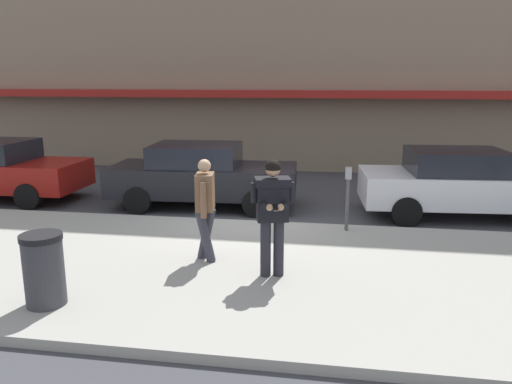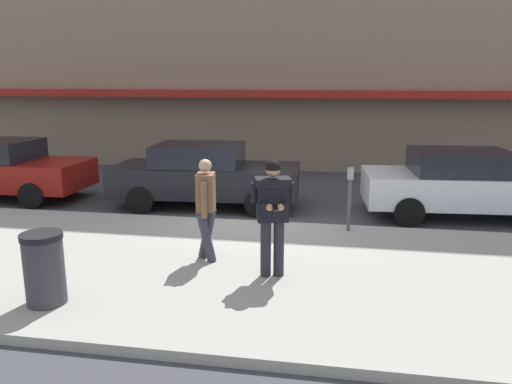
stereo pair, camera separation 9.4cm
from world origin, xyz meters
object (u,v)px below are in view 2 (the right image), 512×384
(parked_sedan_far, at_px, (465,183))
(pedestrian_dark_coat, at_px, (206,203))
(parked_sedan_mid, at_px, (205,175))
(trash_bin, at_px, (44,268))
(man_texting_on_phone, at_px, (273,206))
(parked_sedan_near, at_px, (0,169))
(parking_meter, at_px, (350,190))

(parked_sedan_far, xyz_separation_m, pedestrian_dark_coat, (-4.90, -3.99, 0.32))
(parked_sedan_mid, bearing_deg, parked_sedan_far, 0.04)
(parked_sedan_far, height_order, trash_bin, parked_sedan_far)
(parked_sedan_mid, distance_m, man_texting_on_phone, 5.09)
(parked_sedan_near, relative_size, parking_meter, 3.55)
(parking_meter, height_order, trash_bin, parking_meter)
(parked_sedan_mid, distance_m, parking_meter, 3.99)
(parked_sedan_near, xyz_separation_m, man_texting_on_phone, (7.82, -4.39, 0.46))
(parking_meter, bearing_deg, parked_sedan_mid, 150.82)
(trash_bin, bearing_deg, pedestrian_dark_coat, 49.70)
(man_texting_on_phone, relative_size, pedestrian_dark_coat, 1.06)
(parked_sedan_mid, bearing_deg, pedestrian_dark_coat, -73.91)
(parked_sedan_far, distance_m, man_texting_on_phone, 5.87)
(parked_sedan_mid, bearing_deg, parking_meter, -29.18)
(parked_sedan_far, relative_size, parking_meter, 3.64)
(parked_sedan_far, distance_m, pedestrian_dark_coat, 6.32)
(pedestrian_dark_coat, height_order, trash_bin, pedestrian_dark_coat)
(parked_sedan_mid, relative_size, parked_sedan_far, 0.99)
(parked_sedan_far, bearing_deg, pedestrian_dark_coat, -140.87)
(parked_sedan_near, relative_size, pedestrian_dark_coat, 2.65)
(parking_meter, bearing_deg, trash_bin, -134.95)
(parked_sedan_near, distance_m, parked_sedan_far, 11.55)
(parked_sedan_near, xyz_separation_m, parked_sedan_mid, (5.50, 0.11, 0.00))
(pedestrian_dark_coat, bearing_deg, trash_bin, -130.30)
(parking_meter, xyz_separation_m, trash_bin, (-4.02, -4.02, -0.34))
(parked_sedan_near, relative_size, trash_bin, 4.60)
(man_texting_on_phone, xyz_separation_m, parking_meter, (1.16, 2.56, -0.28))
(parked_sedan_far, bearing_deg, parked_sedan_mid, -179.96)
(parked_sedan_far, relative_size, trash_bin, 4.71)
(parked_sedan_far, distance_m, parking_meter, 3.23)
(man_texting_on_phone, bearing_deg, parked_sedan_near, 150.69)
(parked_sedan_near, height_order, pedestrian_dark_coat, pedestrian_dark_coat)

